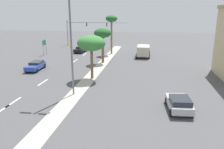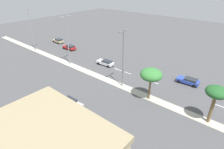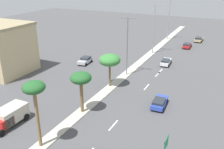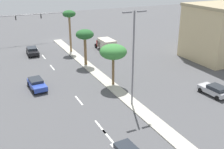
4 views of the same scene
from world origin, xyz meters
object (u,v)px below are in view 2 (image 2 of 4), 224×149
at_px(sedan_blue_outboard, 188,81).
at_px(sedan_white_mid, 106,62).
at_px(sedan_tan_inboard, 58,41).
at_px(sedan_silver_rear, 71,104).
at_px(palm_tree_center, 151,75).
at_px(street_lamp_center, 123,56).
at_px(palm_tree_far, 216,93).
at_px(sedan_red_near, 69,47).
at_px(street_lamp_left, 67,38).
at_px(street_lamp_near, 31,28).

bearing_deg(sedan_blue_outboard, sedan_white_mid, 101.96).
distance_m(sedan_tan_inboard, sedan_silver_rear, 37.32).
xyz_separation_m(palm_tree_center, sedan_white_mid, (6.00, 15.75, -4.18)).
bearing_deg(sedan_white_mid, sedan_blue_outboard, -78.04).
height_order(street_lamp_center, sedan_silver_rear, street_lamp_center).
xyz_separation_m(sedan_tan_inboard, sedan_blue_outboard, (0.66, -43.73, -0.02)).
xyz_separation_m(street_lamp_center, sedan_silver_rear, (-11.07, 2.36, -5.84)).
distance_m(palm_tree_far, sedan_white_mid, 26.63).
distance_m(palm_tree_center, sedan_red_near, 33.09).
bearing_deg(sedan_blue_outboard, sedan_tan_inboard, 90.86).
distance_m(street_lamp_left, sedan_silver_rear, 19.13).
bearing_deg(sedan_white_mid, street_lamp_near, 103.76).
relative_size(palm_tree_center, street_lamp_left, 0.50).
bearing_deg(sedan_silver_rear, sedan_tan_inboard, 57.72).
distance_m(palm_tree_center, sedan_white_mid, 17.37).
bearing_deg(sedan_red_near, sedan_white_mid, -95.48).
bearing_deg(street_lamp_center, sedan_silver_rear, 167.98).
distance_m(street_lamp_near, sedan_white_mid, 24.74).
relative_size(street_lamp_center, sedan_white_mid, 2.49).
distance_m(sedan_silver_rear, sedan_red_near, 29.41).
relative_size(palm_tree_far, sedan_red_near, 1.38).
bearing_deg(palm_tree_center, street_lamp_center, 85.07).
bearing_deg(palm_tree_center, street_lamp_left, 88.34).
height_order(sedan_red_near, sedan_white_mid, sedan_red_near).
relative_size(palm_tree_far, sedan_blue_outboard, 1.37).
height_order(street_lamp_near, sedan_white_mid, street_lamp_near).
bearing_deg(street_lamp_center, sedan_white_mid, 59.78).
distance_m(sedan_red_near, sedan_white_mid, 16.27).
bearing_deg(sedan_tan_inboard, palm_tree_center, -103.14).
relative_size(palm_tree_center, sedan_tan_inboard, 1.37).
bearing_deg(street_lamp_center, sedan_blue_outboard, -45.90).
relative_size(sedan_tan_inboard, sedan_red_near, 0.97).
xyz_separation_m(street_lamp_left, sedan_tan_inboard, (8.75, 17.30, -6.15)).
bearing_deg(street_lamp_near, palm_tree_center, -90.45).
bearing_deg(sedan_white_mid, street_lamp_center, -120.22).
distance_m(street_lamp_left, street_lamp_near, 16.04).
height_order(street_lamp_near, sedan_tan_inboard, street_lamp_near).
relative_size(palm_tree_far, street_lamp_left, 0.52).
relative_size(street_lamp_center, sedan_blue_outboard, 2.52).
bearing_deg(palm_tree_center, sedan_red_near, 76.69).
distance_m(street_lamp_center, street_lamp_left, 16.61).
relative_size(street_lamp_near, sedan_blue_outboard, 2.65).
bearing_deg(street_lamp_left, sedan_white_mid, -53.60).
relative_size(palm_tree_far, sedan_white_mid, 1.35).
height_order(street_lamp_near, sedan_blue_outboard, street_lamp_near).
bearing_deg(palm_tree_far, sedan_white_mid, 77.82).
bearing_deg(street_lamp_left, sedan_tan_inboard, 63.18).
bearing_deg(palm_tree_center, palm_tree_far, -87.33).
xyz_separation_m(street_lamp_center, sedan_red_near, (7.01, 25.55, -5.87)).
xyz_separation_m(street_lamp_center, sedan_white_mid, (5.45, 9.36, -5.88)).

